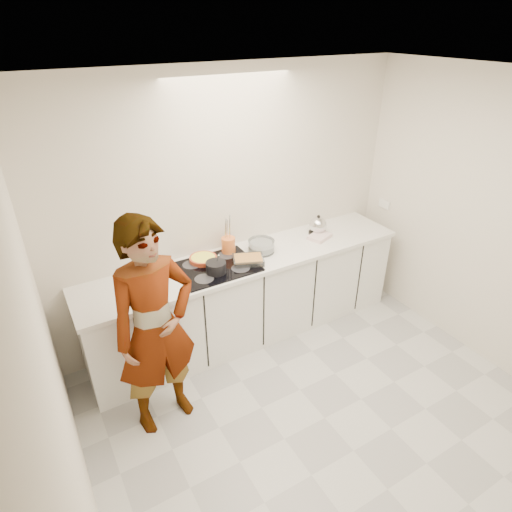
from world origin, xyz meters
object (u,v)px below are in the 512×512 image
hob (216,267)px  saucepan (216,267)px  cook (155,329)px  baking_dish (248,260)px  mixing_bowl (261,247)px  kettle (318,226)px  utensil_crock (228,246)px  tart_dish (203,259)px

hob → saucepan: (-0.04, -0.09, 0.06)m
cook → baking_dish: bearing=15.1°
mixing_bowl → kettle: kettle is taller
baking_dish → mixing_bowl: bearing=32.2°
utensil_crock → baking_dish: bearing=-76.5°
saucepan → mixing_bowl: (0.56, 0.15, -0.01)m
tart_dish → saucepan: bearing=-86.0°
kettle → mixing_bowl: bearing=-176.7°
mixing_bowl → utensil_crock: bearing=155.9°
hob → tart_dish: size_ratio=2.55×
saucepan → mixing_bowl: 0.58m
tart_dish → utensil_crock: 0.29m
hob → mixing_bowl: 0.52m
hob → baking_dish: size_ratio=2.15×
utensil_crock → tart_dish: bearing=-172.6°
hob → baking_dish: 0.30m
tart_dish → mixing_bowl: bearing=-9.2°
hob → cook: bearing=-143.7°
kettle → saucepan: bearing=-171.4°
saucepan → utensil_crock: (0.27, 0.28, 0.02)m
baking_dish → utensil_crock: utensil_crock is taller
baking_dish → saucepan: bearing=-178.4°
cook → mixing_bowl: bearing=16.5°
saucepan → utensil_crock: bearing=46.4°
tart_dish → saucepan: 0.25m
tart_dish → saucepan: size_ratio=1.51×
hob → mixing_bowl: size_ratio=2.18×
tart_dish → hob: bearing=-68.8°
mixing_bowl → baking_dish: bearing=-147.8°
baking_dish → kettle: kettle is taller
saucepan → baking_dish: (0.33, 0.01, -0.02)m
tart_dish → cook: 1.00m
kettle → utensil_crock: 1.01m
tart_dish → kettle: size_ratio=1.15×
hob → cook: size_ratio=0.40×
saucepan → baking_dish: 0.33m
tart_dish → baking_dish: (0.35, -0.23, 0.01)m
baking_dish → cook: cook is taller
baking_dish → kettle: bearing=11.0°
tart_dish → saucepan: (0.02, -0.24, 0.03)m
baking_dish → utensil_crock: bearing=103.5°
utensil_crock → kettle: bearing=-5.0°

